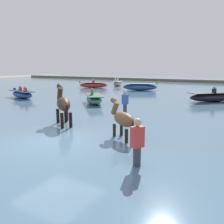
# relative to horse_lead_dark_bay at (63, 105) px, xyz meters

# --- Properties ---
(ground_plane) EXTENTS (120.00, 120.00, 0.00)m
(ground_plane) POSITION_rel_horse_lead_dark_bay_xyz_m (1.35, -1.88, -1.26)
(ground_plane) COLOR gray
(water_surface) EXTENTS (90.00, 90.00, 0.37)m
(water_surface) POSITION_rel_horse_lead_dark_bay_xyz_m (1.35, 8.12, -1.07)
(water_surface) COLOR slate
(water_surface) RESTS_ON ground
(horse_lead_dark_bay) EXTENTS (1.75, 1.47, 2.13)m
(horse_lead_dark_bay) POSITION_rel_horse_lead_dark_bay_xyz_m (0.00, 0.00, 0.00)
(horse_lead_dark_bay) COLOR #382319
(horse_lead_dark_bay) RESTS_ON ground
(horse_trailing_bay) EXTENTS (1.51, 1.11, 1.76)m
(horse_trailing_bay) POSITION_rel_horse_lead_dark_bay_xyz_m (3.21, -0.52, -0.22)
(horse_trailing_bay) COLOR brown
(horse_trailing_bay) RESTS_ON ground
(boat_mid_channel) EXTENTS (3.23, 1.79, 1.06)m
(boat_mid_channel) POSITION_rel_horse_lead_dark_bay_xyz_m (-9.11, 5.31, -0.59)
(boat_mid_channel) COLOR #28518E
(boat_mid_channel) RESTS_ON water_surface
(boat_mid_outer) EXTENTS (3.46, 3.38, 1.14)m
(boat_mid_outer) POSITION_rel_horse_lead_dark_bay_xyz_m (4.64, 10.95, -0.55)
(boat_mid_outer) COLOR black
(boat_mid_outer) RESTS_ON water_surface
(boat_near_port) EXTENTS (2.63, 2.78, 1.08)m
(boat_near_port) POSITION_rel_horse_lead_dark_bay_xyz_m (-2.34, 5.78, -0.58)
(boat_near_port) COLOR #337556
(boat_near_port) RESTS_ON water_surface
(boat_far_offshore) EXTENTS (3.54, 2.57, 1.10)m
(boat_far_offshore) POSITION_rel_horse_lead_dark_bay_xyz_m (-9.59, 16.27, -0.57)
(boat_far_offshore) COLOR #BC382D
(boat_far_offshore) RESTS_ON water_surface
(boat_far_inshore) EXTENTS (3.85, 2.55, 0.87)m
(boat_far_inshore) POSITION_rel_horse_lead_dark_bay_xyz_m (-3.36, 15.98, -0.52)
(boat_far_inshore) COLOR #28518E
(boat_far_inshore) RESTS_ON water_surface
(boat_distant_west) EXTENTS (1.70, 2.86, 1.05)m
(boat_distant_west) POSITION_rel_horse_lead_dark_bay_xyz_m (-8.56, 20.44, -0.59)
(boat_distant_west) COLOR #B2AD9E
(boat_distant_west) RESTS_ON water_surface
(person_wading_mid) EXTENTS (0.35, 0.38, 1.63)m
(person_wading_mid) POSITION_rel_horse_lead_dark_bay_xyz_m (1.14, 3.68, -0.39)
(person_wading_mid) COLOR #383842
(person_wading_mid) RESTS_ON ground
(person_onlooker_right) EXTENTS (0.33, 0.38, 1.63)m
(person_onlooker_right) POSITION_rel_horse_lead_dark_bay_xyz_m (4.65, -2.48, -0.39)
(person_onlooker_right) COLOR #383842
(person_onlooker_right) RESTS_ON ground
(far_shoreline) EXTENTS (80.00, 2.40, 0.82)m
(far_shoreline) POSITION_rel_horse_lead_dark_bay_xyz_m (1.35, 33.56, -0.85)
(far_shoreline) COLOR #605B4C
(far_shoreline) RESTS_ON ground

